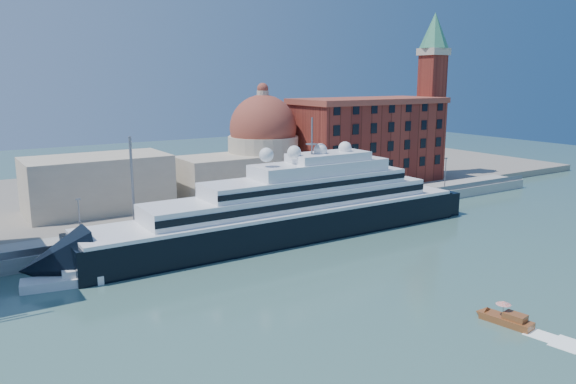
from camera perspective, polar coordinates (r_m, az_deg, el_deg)
ground at (r=88.40m, az=4.30°, el=-8.85°), size 400.00×400.00×0.00m
quay at (r=115.65m, az=-5.90°, el=-3.28°), size 180.00×10.00×2.50m
land at (r=152.51m, az=-12.91°, el=0.03°), size 260.00×72.00×2.00m
quay_fence at (r=111.31m, az=-4.87°, el=-2.87°), size 180.00×0.10×1.20m
superyacht at (r=107.30m, az=-1.40°, el=-2.51°), size 90.68×12.57×27.10m
service_barge at (r=91.80m, az=-21.78°, el=-8.39°), size 12.17×5.88×2.63m
water_taxi at (r=78.13m, az=21.42°, el=-11.91°), size 3.24×6.76×3.08m
warehouse at (r=156.95m, az=8.13°, el=5.26°), size 43.00×19.00×23.25m
campanile at (r=172.71m, az=14.42°, el=10.56°), size 8.40×8.40×47.00m
church at (r=137.40m, az=-8.10°, el=3.15°), size 66.00×18.00×25.50m
lamp_posts at (r=107.17m, az=-11.62°, el=0.06°), size 120.80×2.40×18.00m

